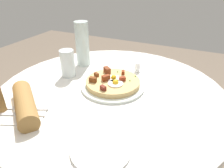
{
  "coord_description": "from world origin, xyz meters",
  "views": [
    {
      "loc": [
        -0.69,
        -0.33,
        1.21
      ],
      "look_at": [
        0.01,
        -0.0,
        0.78
      ],
      "focal_mm": 32.1,
      "sensor_mm": 36.0,
      "label": 1
    }
  ],
  "objects_px": {
    "knife": "(20,115)",
    "salt_shaker": "(137,67)",
    "dining_table": "(111,121)",
    "water_glass": "(68,63)",
    "pizza_plate": "(113,86)",
    "breakfast_pizza": "(113,82)",
    "fork": "(24,109)",
    "bread_plate": "(101,149)",
    "water_bottle": "(82,44)"
  },
  "relations": [
    {
      "from": "knife",
      "to": "salt_shaker",
      "type": "xyz_separation_m",
      "value": [
        0.53,
        -0.26,
        0.02
      ]
    },
    {
      "from": "dining_table",
      "to": "breakfast_pizza",
      "type": "bearing_deg",
      "value": -3.39
    },
    {
      "from": "knife",
      "to": "salt_shaker",
      "type": "height_order",
      "value": "salt_shaker"
    },
    {
      "from": "dining_table",
      "to": "breakfast_pizza",
      "type": "xyz_separation_m",
      "value": [
        0.02,
        -0.0,
        0.21
      ]
    },
    {
      "from": "bread_plate",
      "to": "water_glass",
      "type": "distance_m",
      "value": 0.51
    },
    {
      "from": "knife",
      "to": "fork",
      "type": "bearing_deg",
      "value": -90.0
    },
    {
      "from": "dining_table",
      "to": "salt_shaker",
      "type": "height_order",
      "value": "salt_shaker"
    },
    {
      "from": "water_glass",
      "to": "fork",
      "type": "bearing_deg",
      "value": -176.6
    },
    {
      "from": "knife",
      "to": "water_bottle",
      "type": "bearing_deg",
      "value": -108.68
    },
    {
      "from": "dining_table",
      "to": "knife",
      "type": "relative_size",
      "value": 5.55
    },
    {
      "from": "water_glass",
      "to": "breakfast_pizza",
      "type": "bearing_deg",
      "value": -91.5
    },
    {
      "from": "water_glass",
      "to": "salt_shaker",
      "type": "distance_m",
      "value": 0.35
    },
    {
      "from": "bread_plate",
      "to": "water_glass",
      "type": "bearing_deg",
      "value": 46.16
    },
    {
      "from": "pizza_plate",
      "to": "bread_plate",
      "type": "height_order",
      "value": "pizza_plate"
    },
    {
      "from": "pizza_plate",
      "to": "breakfast_pizza",
      "type": "distance_m",
      "value": 0.02
    },
    {
      "from": "fork",
      "to": "water_bottle",
      "type": "xyz_separation_m",
      "value": [
        0.46,
        0.03,
        0.11
      ]
    },
    {
      "from": "salt_shaker",
      "to": "breakfast_pizza",
      "type": "bearing_deg",
      "value": 167.01
    },
    {
      "from": "bread_plate",
      "to": "knife",
      "type": "relative_size",
      "value": 0.99
    },
    {
      "from": "breakfast_pizza",
      "to": "water_bottle",
      "type": "bearing_deg",
      "value": 58.18
    },
    {
      "from": "fork",
      "to": "water_bottle",
      "type": "distance_m",
      "value": 0.47
    },
    {
      "from": "fork",
      "to": "knife",
      "type": "height_order",
      "value": "same"
    },
    {
      "from": "breakfast_pizza",
      "to": "water_bottle",
      "type": "xyz_separation_m",
      "value": [
        0.16,
        0.25,
        0.09
      ]
    },
    {
      "from": "breakfast_pizza",
      "to": "salt_shaker",
      "type": "height_order",
      "value": "breakfast_pizza"
    },
    {
      "from": "breakfast_pizza",
      "to": "water_glass",
      "type": "relative_size",
      "value": 1.81
    },
    {
      "from": "breakfast_pizza",
      "to": "knife",
      "type": "xyz_separation_m",
      "value": [
        -0.33,
        0.21,
        -0.02
      ]
    },
    {
      "from": "bread_plate",
      "to": "salt_shaker",
      "type": "xyz_separation_m",
      "value": [
        0.55,
        0.08,
        0.02
      ]
    },
    {
      "from": "dining_table",
      "to": "fork",
      "type": "relative_size",
      "value": 5.55
    },
    {
      "from": "bread_plate",
      "to": "salt_shaker",
      "type": "height_order",
      "value": "salt_shaker"
    },
    {
      "from": "pizza_plate",
      "to": "knife",
      "type": "height_order",
      "value": "pizza_plate"
    },
    {
      "from": "breakfast_pizza",
      "to": "salt_shaker",
      "type": "bearing_deg",
      "value": -12.99
    },
    {
      "from": "breakfast_pizza",
      "to": "fork",
      "type": "distance_m",
      "value": 0.38
    },
    {
      "from": "dining_table",
      "to": "water_glass",
      "type": "height_order",
      "value": "water_glass"
    },
    {
      "from": "knife",
      "to": "salt_shaker",
      "type": "bearing_deg",
      "value": -139.37
    },
    {
      "from": "knife",
      "to": "breakfast_pizza",
      "type": "bearing_deg",
      "value": -146.1
    },
    {
      "from": "pizza_plate",
      "to": "water_bottle",
      "type": "xyz_separation_m",
      "value": [
        0.16,
        0.25,
        0.11
      ]
    },
    {
      "from": "dining_table",
      "to": "bread_plate",
      "type": "xyz_separation_m",
      "value": [
        -0.32,
        -0.12,
        0.19
      ]
    },
    {
      "from": "water_bottle",
      "to": "knife",
      "type": "bearing_deg",
      "value": -175.3
    },
    {
      "from": "knife",
      "to": "water_glass",
      "type": "height_order",
      "value": "water_glass"
    },
    {
      "from": "knife",
      "to": "water_glass",
      "type": "relative_size",
      "value": 1.35
    },
    {
      "from": "fork",
      "to": "pizza_plate",
      "type": "bearing_deg",
      "value": -150.76
    },
    {
      "from": "bread_plate",
      "to": "fork",
      "type": "xyz_separation_m",
      "value": [
        0.05,
        0.35,
        0.0
      ]
    },
    {
      "from": "pizza_plate",
      "to": "fork",
      "type": "bearing_deg",
      "value": 142.61
    },
    {
      "from": "dining_table",
      "to": "fork",
      "type": "bearing_deg",
      "value": 140.72
    },
    {
      "from": "dining_table",
      "to": "pizza_plate",
      "type": "bearing_deg",
      "value": -6.42
    },
    {
      "from": "fork",
      "to": "salt_shaker",
      "type": "height_order",
      "value": "salt_shaker"
    },
    {
      "from": "water_bottle",
      "to": "water_glass",
      "type": "bearing_deg",
      "value": -177.06
    },
    {
      "from": "dining_table",
      "to": "bread_plate",
      "type": "height_order",
      "value": "bread_plate"
    },
    {
      "from": "pizza_plate",
      "to": "salt_shaker",
      "type": "xyz_separation_m",
      "value": [
        0.2,
        -0.04,
        0.02
      ]
    },
    {
      "from": "pizza_plate",
      "to": "water_bottle",
      "type": "distance_m",
      "value": 0.32
    },
    {
      "from": "bread_plate",
      "to": "fork",
      "type": "relative_size",
      "value": 0.99
    }
  ]
}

